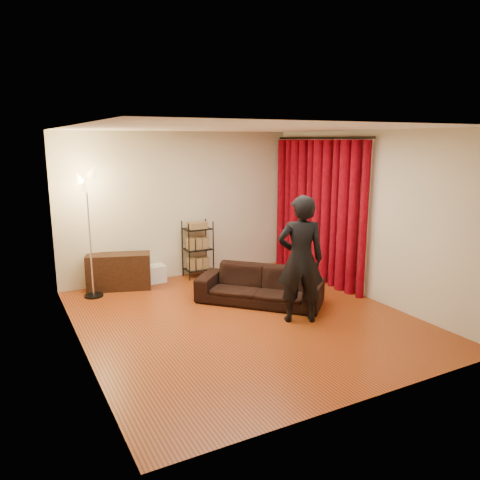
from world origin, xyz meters
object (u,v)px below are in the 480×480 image
storage_boxes (154,274)px  media_cabinet (119,271)px  floor_lamp (90,236)px  sofa (260,285)px  person (300,259)px  wire_shelf (198,249)px

storage_boxes → media_cabinet: bearing=-172.6°
media_cabinet → floor_lamp: size_ratio=0.52×
sofa → person: person is taller
person → sofa: bearing=-58.4°
storage_boxes → wire_shelf: (0.85, -0.03, 0.38)m
sofa → media_cabinet: (-1.80, 1.76, 0.03)m
media_cabinet → wire_shelf: (1.51, 0.05, 0.22)m
wire_shelf → floor_lamp: (-1.99, -0.27, 0.50)m
wire_shelf → floor_lamp: floor_lamp is taller
person → storage_boxes: (-1.27, 2.76, -0.75)m
person → storage_boxes: bearing=-41.3°
storage_boxes → floor_lamp: (-1.14, -0.30, 0.87)m
sofa → floor_lamp: bearing=-168.1°
sofa → person: bearing=-36.5°
floor_lamp → person: bearing=-45.5°
media_cabinet → floor_lamp: floor_lamp is taller
wire_shelf → floor_lamp: size_ratio=0.52×
wire_shelf → floor_lamp: 2.07m
sofa → wire_shelf: 1.85m
sofa → wire_shelf: bearing=145.2°
sofa → person: 1.12m
media_cabinet → floor_lamp: bearing=-137.7°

